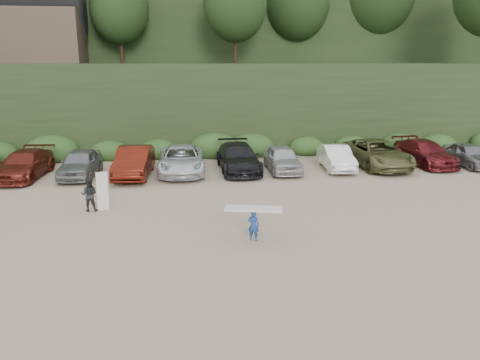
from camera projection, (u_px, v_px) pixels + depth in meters
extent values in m
plane|color=tan|center=(203.00, 236.00, 17.03)|extent=(120.00, 120.00, 0.00)
cube|color=black|center=(188.00, 102.00, 37.42)|extent=(80.00, 14.00, 6.00)
cube|color=black|center=(184.00, 44.00, 53.48)|extent=(90.00, 30.00, 16.00)
cube|color=#2B491E|center=(183.00, 148.00, 30.74)|extent=(46.20, 2.00, 1.20)
cube|color=brown|center=(32.00, 37.00, 36.63)|extent=(8.00, 6.00, 4.00)
imported|color=maroon|center=(24.00, 165.00, 25.37)|extent=(2.46, 5.20, 1.47)
imported|color=slate|center=(80.00, 163.00, 25.59)|extent=(2.01, 4.54, 1.52)
imported|color=#56170D|center=(134.00, 162.00, 25.66)|extent=(2.07, 5.06, 1.63)
imported|color=silver|center=(181.00, 160.00, 26.45)|extent=(2.62, 5.53, 1.52)
imported|color=black|center=(238.00, 158.00, 26.92)|extent=(2.29, 5.42, 1.56)
imported|color=#B1B1B6|center=(282.00, 159.00, 26.87)|extent=(1.78, 4.34, 1.48)
imported|color=white|center=(336.00, 158.00, 27.35)|extent=(1.80, 4.35, 1.40)
imported|color=brown|center=(377.00, 154.00, 27.95)|extent=(2.99, 5.93, 1.61)
imported|color=maroon|center=(425.00, 153.00, 28.56)|extent=(2.44, 5.23, 1.48)
imported|color=slate|center=(469.00, 155.00, 28.18)|extent=(1.67, 4.13, 1.41)
imported|color=navy|center=(253.00, 225.00, 16.52)|extent=(0.47, 0.39, 1.11)
cube|color=silver|center=(254.00, 209.00, 16.36)|extent=(2.11, 1.01, 0.08)
imported|color=black|center=(89.00, 194.00, 19.74)|extent=(0.73, 0.58, 1.45)
cube|color=silver|center=(102.00, 191.00, 19.75)|extent=(0.53, 0.38, 1.71)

